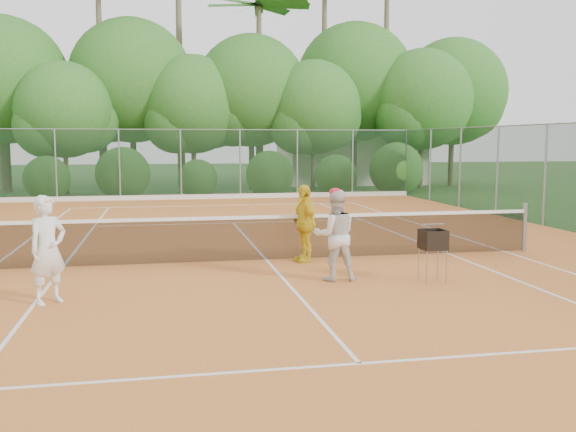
% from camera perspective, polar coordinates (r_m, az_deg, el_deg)
% --- Properties ---
extents(ground, '(120.00, 120.00, 0.00)m').
position_cam_1_polar(ground, '(13.51, -1.88, -4.08)').
color(ground, '#24491A').
rests_on(ground, ground).
extents(clay_court, '(18.00, 36.00, 0.02)m').
position_cam_1_polar(clay_court, '(13.51, -1.88, -4.04)').
color(clay_court, orange).
rests_on(clay_court, ground).
extents(club_building, '(8.00, 5.00, 3.00)m').
position_cam_1_polar(club_building, '(38.75, 5.50, 5.13)').
color(club_building, beige).
rests_on(club_building, ground).
extents(tennis_net, '(11.97, 0.10, 1.10)m').
position_cam_1_polar(tennis_net, '(13.42, -1.89, -1.85)').
color(tennis_net, gray).
rests_on(tennis_net, clay_court).
extents(player_white, '(0.73, 0.71, 1.68)m').
position_cam_1_polar(player_white, '(10.53, -20.57, -2.82)').
color(player_white, white).
rests_on(player_white, clay_court).
extents(player_center_grp, '(0.83, 0.66, 1.67)m').
position_cam_1_polar(player_center_grp, '(11.53, 4.20, -1.69)').
color(player_center_grp, beige).
rests_on(player_center_grp, clay_court).
extents(player_yellow, '(0.58, 1.00, 1.61)m').
position_cam_1_polar(player_yellow, '(13.30, 1.45, -0.65)').
color(player_yellow, gold).
rests_on(player_yellow, clay_court).
extents(ball_hopper, '(0.41, 0.41, 0.94)m').
position_cam_1_polar(ball_hopper, '(11.64, 12.76, -2.15)').
color(ball_hopper, gray).
rests_on(ball_hopper, clay_court).
extents(stray_ball_a, '(0.07, 0.07, 0.07)m').
position_cam_1_polar(stray_ball_a, '(23.92, -3.25, 0.74)').
color(stray_ball_a, '#CED631').
rests_on(stray_ball_a, clay_court).
extents(stray_ball_b, '(0.07, 0.07, 0.07)m').
position_cam_1_polar(stray_ball_b, '(24.90, -6.39, 0.94)').
color(stray_ball_b, yellow).
rests_on(stray_ball_b, clay_court).
extents(stray_ball_c, '(0.07, 0.07, 0.07)m').
position_cam_1_polar(stray_ball_c, '(24.92, 4.15, 0.97)').
color(stray_ball_c, yellow).
rests_on(stray_ball_c, clay_court).
extents(court_markings, '(11.03, 23.83, 0.01)m').
position_cam_1_polar(court_markings, '(13.51, -1.88, -3.98)').
color(court_markings, white).
rests_on(court_markings, clay_court).
extents(fence_back, '(18.07, 0.07, 3.00)m').
position_cam_1_polar(fence_back, '(28.20, -6.89, 4.59)').
color(fence_back, '#19381E').
rests_on(fence_back, clay_court).
extents(tropical_treeline, '(32.10, 8.49, 15.03)m').
position_cam_1_polar(tropical_treeline, '(33.61, -5.19, 11.07)').
color(tropical_treeline, brown).
rests_on(tropical_treeline, ground).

